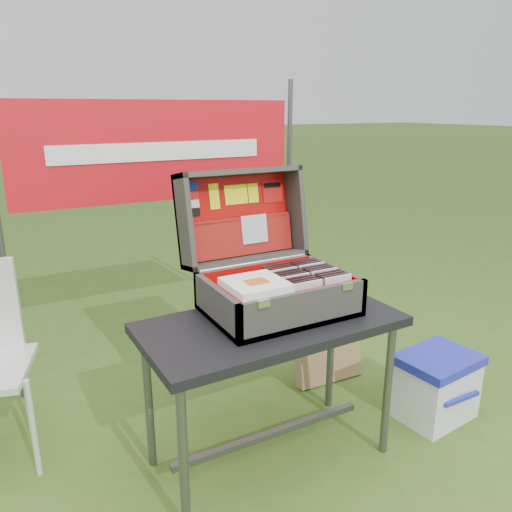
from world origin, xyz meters
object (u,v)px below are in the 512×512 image
suitcase (272,245)px  cooler (436,386)px  table (271,391)px  cardboard_box (327,345)px

suitcase → cooler: 1.18m
suitcase → cooler: suitcase is taller
table → cardboard_box: table is taller
table → suitcase: suitcase is taller
cooler → cardboard_box: (-0.27, 0.57, 0.04)m
cooler → cardboard_box: size_ratio=0.90×
cardboard_box → cooler: bearing=-63.0°
suitcase → table: bearing=-120.5°
suitcase → cardboard_box: bearing=29.5°
table → cooler: size_ratio=2.78×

